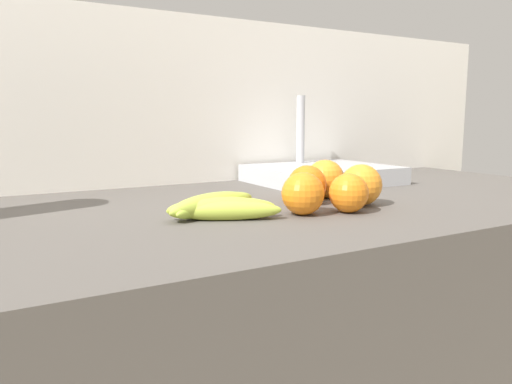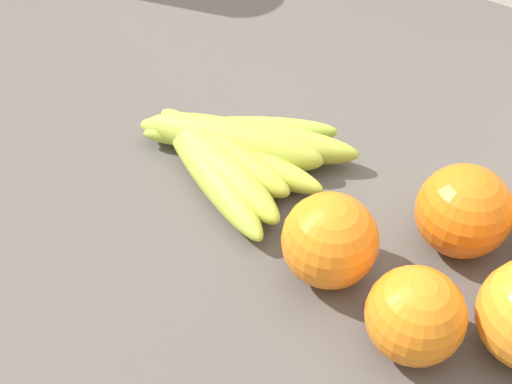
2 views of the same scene
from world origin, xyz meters
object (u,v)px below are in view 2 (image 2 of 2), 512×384
orange_front (415,316)px  orange_back_right (330,240)px  orange_back_left (463,211)px  banana_bunch (229,150)px

orange_front → orange_back_right: bearing=164.5°
orange_front → orange_back_left: 0.11m
banana_bunch → orange_back_right: bearing=-22.0°
banana_bunch → orange_back_right: 0.16m
banana_bunch → orange_back_left: bearing=8.4°
orange_back_left → banana_bunch: bearing=-171.6°
orange_back_right → banana_bunch: bearing=158.0°
banana_bunch → orange_front: size_ratio=2.92×
orange_back_right → orange_back_left: size_ratio=0.98×
banana_bunch → orange_front: orange_front is taller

